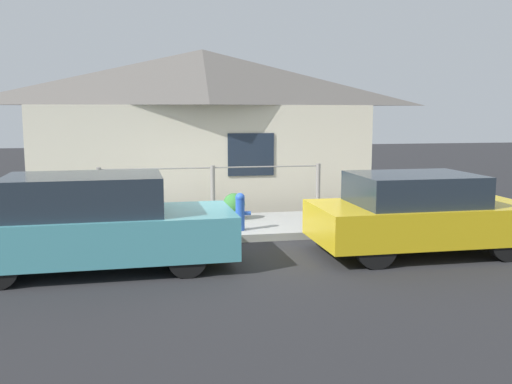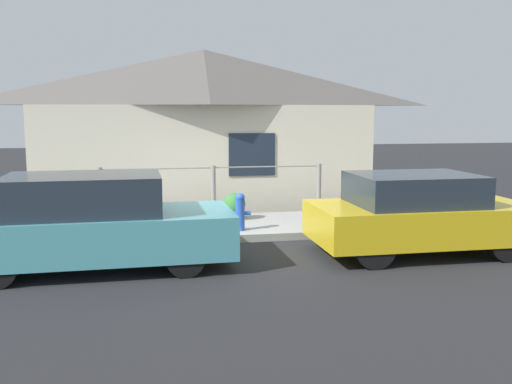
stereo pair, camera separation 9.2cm
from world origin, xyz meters
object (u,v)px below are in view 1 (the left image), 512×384
Objects in this scene: fire_hydrant at (240,211)px; potted_plant_near_hydrant at (234,205)px; car_right at (419,213)px; potted_plant_by_fence at (93,211)px; car_left at (94,224)px.

fire_hydrant is 1.14m from potted_plant_near_hydrant.
car_right reaches higher than fire_hydrant.
potted_plant_near_hydrant is 1.13× the size of potted_plant_by_fence.
potted_plant_by_fence is (-5.63, 2.87, -0.27)m from car_right.
car_right is 5.08× the size of fire_hydrant.
fire_hydrant is 1.30× the size of potted_plant_near_hydrant.
potted_plant_near_hydrant is at bearing 46.46° from car_left.
potted_plant_by_fence is (-0.27, 2.88, -0.30)m from car_left.
fire_hydrant is at bearing -92.91° from potted_plant_near_hydrant.
fire_hydrant is (2.56, 1.77, -0.19)m from car_left.
car_right reaches higher than potted_plant_by_fence.
car_left is 8.51× the size of potted_plant_by_fence.
fire_hydrant is at bearing -21.26° from potted_plant_by_fence.
car_left is at bearing -84.65° from potted_plant_by_fence.
fire_hydrant is at bearing 33.15° from car_left.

